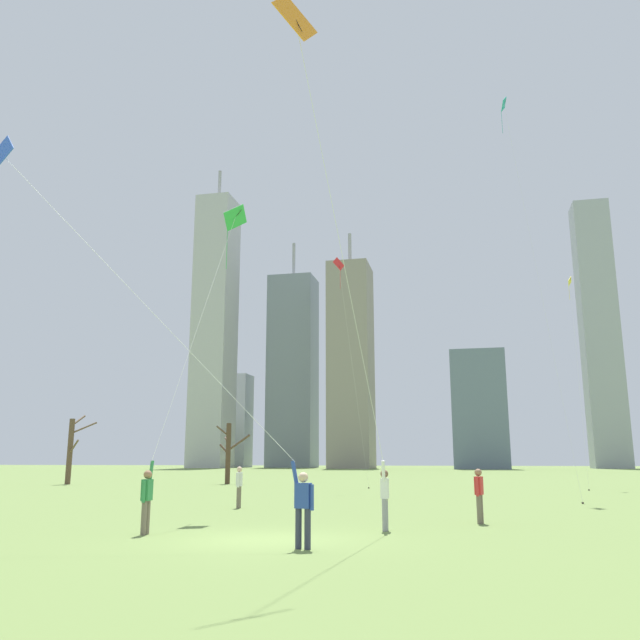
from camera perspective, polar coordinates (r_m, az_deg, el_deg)
ground_plane at (r=16.58m, az=-4.73°, el=-18.65°), size 400.00×400.00×0.00m
kite_flyer_midfield_left_orange at (r=17.54m, az=4.06°, el=-6.67°), size 1.91×5.74×13.14m
kite_flyer_foreground_right_blue at (r=15.72m, az=-9.01°, el=-7.29°), size 10.53×1.52×11.52m
kite_flyer_midfield_center_green at (r=19.28m, az=-13.09°, el=-9.09°), size 0.76×7.70×11.82m
bystander_far_off_by_trees at (r=21.02m, az=13.77°, el=-14.49°), size 0.28×0.50×1.62m
bystander_watching_nearby at (r=27.12m, az=-7.10°, el=-14.13°), size 0.24×0.51×1.62m
distant_kite_drifting_right_yellow at (r=49.85m, az=21.20°, el=1.16°), size 0.76×4.39×15.00m
distant_kite_high_overhead_teal at (r=42.85m, az=16.19°, el=15.80°), size 1.84×7.90×24.19m
distant_kite_drifting_left_red at (r=44.31m, az=1.88°, el=3.20°), size 1.80×3.35×15.44m
bare_tree_rightmost at (r=56.00m, az=-20.98°, el=-10.51°), size 1.57×2.46×5.46m
bare_tree_leftmost at (r=53.65m, az=-8.01°, el=-11.34°), size 2.66×1.74×4.77m
skyline_short_annex at (r=160.42m, az=-9.21°, el=-0.73°), size 8.57×9.83×74.41m
skyline_squat_block at (r=139.83m, az=13.76°, el=-7.61°), size 11.05×9.00×24.18m
skyline_wide_slab at (r=165.02m, az=-2.40°, el=-4.41°), size 11.35×9.80×57.71m
skyline_slender_spire at (r=148.50m, az=2.73°, el=-3.87°), size 9.37×11.25×54.45m
skyline_mid_tower_left at (r=161.09m, az=23.27°, el=-0.90°), size 7.78×7.31×61.05m
skyline_tall_tower at (r=170.79m, az=-7.59°, el=-8.73°), size 8.46×6.93×23.46m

